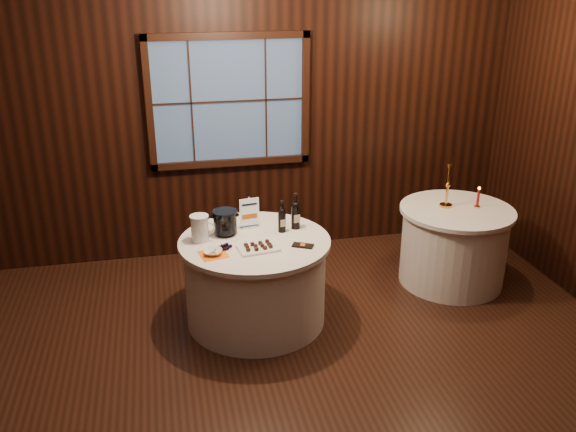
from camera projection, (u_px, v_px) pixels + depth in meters
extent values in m
plane|color=black|center=(279.00, 389.00, 4.49)|extent=(6.00, 6.00, 0.00)
cube|color=black|center=(229.00, 115.00, 6.19)|extent=(6.00, 0.02, 3.00)
cube|color=#3D5680|center=(229.00, 101.00, 6.11)|extent=(1.50, 0.01, 1.20)
cylinder|color=white|center=(256.00, 282.00, 5.26)|extent=(1.20, 1.20, 0.73)
cylinder|color=white|center=(255.00, 242.00, 5.12)|extent=(1.28, 1.28, 0.04)
cylinder|color=white|center=(453.00, 247.00, 5.93)|extent=(1.00, 1.00, 0.73)
cylinder|color=white|center=(457.00, 210.00, 5.78)|extent=(1.08, 1.08, 0.04)
cube|color=silver|center=(249.00, 226.00, 5.36)|extent=(0.16, 0.10, 0.01)
cube|color=silver|center=(249.00, 211.00, 5.30)|extent=(0.02, 0.02, 0.27)
cube|color=white|center=(249.00, 212.00, 5.29)|extent=(0.17, 0.03, 0.25)
cylinder|color=black|center=(282.00, 222.00, 5.23)|extent=(0.07, 0.07, 0.18)
sphere|color=black|center=(282.00, 212.00, 5.20)|extent=(0.07, 0.07, 0.07)
cylinder|color=black|center=(282.00, 207.00, 5.18)|extent=(0.03, 0.03, 0.08)
cylinder|color=black|center=(282.00, 202.00, 5.17)|extent=(0.03, 0.03, 0.02)
cube|color=beige|center=(283.00, 223.00, 5.20)|extent=(0.05, 0.01, 0.06)
cylinder|color=black|center=(296.00, 217.00, 5.30)|extent=(0.08, 0.08, 0.21)
sphere|color=black|center=(296.00, 206.00, 5.26)|extent=(0.08, 0.08, 0.08)
cylinder|color=black|center=(296.00, 200.00, 5.24)|extent=(0.03, 0.03, 0.09)
cylinder|color=black|center=(296.00, 195.00, 5.22)|extent=(0.03, 0.03, 0.02)
cube|color=beige|center=(297.00, 219.00, 5.26)|extent=(0.06, 0.01, 0.07)
cylinder|color=black|center=(226.00, 233.00, 5.21)|extent=(0.15, 0.15, 0.03)
cylinder|color=black|center=(225.00, 222.00, 5.17)|extent=(0.20, 0.20, 0.17)
cylinder|color=black|center=(225.00, 212.00, 5.14)|extent=(0.21, 0.21, 0.02)
cube|color=white|center=(258.00, 248.00, 4.93)|extent=(0.35, 0.26, 0.02)
cube|color=black|center=(303.00, 246.00, 4.98)|extent=(0.19, 0.15, 0.01)
cylinder|color=#3C2F16|center=(216.00, 248.00, 4.90)|extent=(0.07, 0.04, 0.04)
cylinder|color=white|center=(200.00, 229.00, 5.05)|extent=(0.15, 0.15, 0.21)
cylinder|color=white|center=(199.00, 216.00, 5.01)|extent=(0.16, 0.16, 0.01)
torus|color=white|center=(209.00, 227.00, 5.06)|extent=(0.11, 0.04, 0.11)
cube|color=orange|center=(213.00, 254.00, 4.84)|extent=(0.25, 0.25, 0.00)
imported|color=white|center=(213.00, 252.00, 4.83)|extent=(0.17, 0.17, 0.04)
cylinder|color=gold|center=(446.00, 205.00, 5.82)|extent=(0.12, 0.12, 0.02)
cylinder|color=gold|center=(448.00, 186.00, 5.75)|extent=(0.03, 0.03, 0.37)
cylinder|color=gold|center=(450.00, 165.00, 5.67)|extent=(0.06, 0.06, 0.03)
cylinder|color=gold|center=(477.00, 207.00, 5.80)|extent=(0.06, 0.06, 0.01)
cylinder|color=#970F0B|center=(478.00, 198.00, 5.77)|extent=(0.02, 0.02, 0.17)
sphere|color=#FFB23F|center=(479.00, 188.00, 5.73)|extent=(0.02, 0.02, 0.02)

